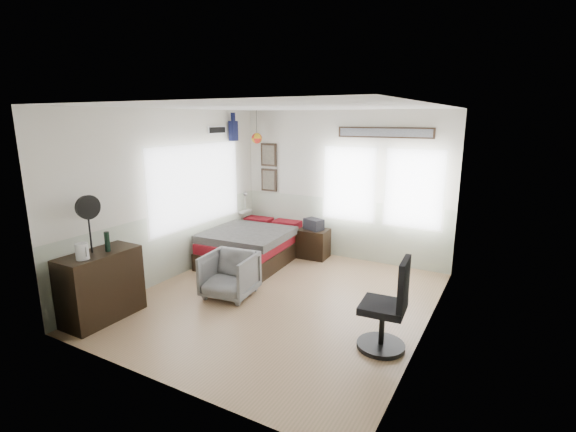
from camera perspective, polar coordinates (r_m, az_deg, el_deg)
name	(u,v)px	position (r m, az deg, el deg)	size (l,w,h in m)	color
ground_plane	(281,300)	(6.14, -1.03, -11.42)	(4.00, 4.50, 0.01)	#A38058
room_shell	(282,187)	(5.86, -0.83, 3.96)	(4.02, 4.52, 2.71)	beige
wall_decor	(282,143)	(7.84, -0.87, 9.90)	(3.55, 1.32, 1.44)	black
bed	(253,245)	(7.66, -4.80, -3.96)	(1.48, 1.98, 0.61)	black
dresser	(101,286)	(5.96, -24.19, -8.70)	(0.48, 1.00, 0.90)	black
armchair	(230,275)	(6.20, -7.99, -7.98)	(0.69, 0.72, 0.65)	gray
nightstand	(313,243)	(7.83, 3.50, -3.76)	(0.54, 0.43, 0.54)	black
task_chair	(388,313)	(4.89, 13.52, -12.77)	(0.54, 0.54, 1.09)	black
kettle	(82,251)	(5.58, -26.34, -4.36)	(0.18, 0.15, 0.20)	silver
bottle	(107,242)	(5.77, -23.49, -3.23)	(0.06, 0.06, 0.26)	black
stand_fan	(88,208)	(5.69, -25.71, 0.97)	(0.11, 0.30, 0.74)	black
black_bag	(314,224)	(7.73, 3.54, -1.13)	(0.34, 0.22, 0.20)	black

